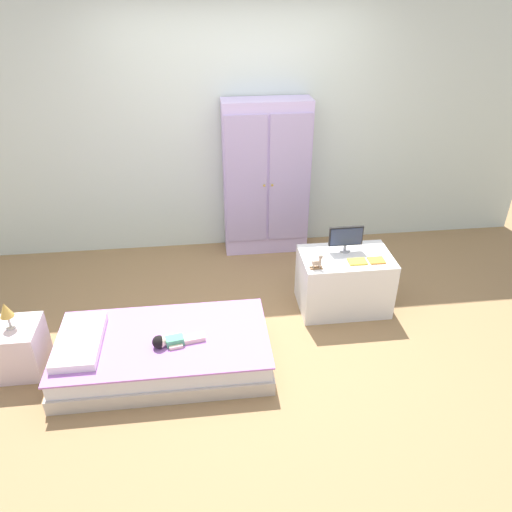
# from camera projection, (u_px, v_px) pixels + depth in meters

# --- Properties ---
(ground_plane) EXTENTS (10.00, 10.00, 0.02)m
(ground_plane) POSITION_uv_depth(u_px,v_px,m) (253.00, 330.00, 4.19)
(ground_plane) COLOR #99754C
(back_wall) EXTENTS (6.40, 0.05, 2.70)m
(back_wall) POSITION_uv_depth(u_px,v_px,m) (234.00, 122.00, 4.83)
(back_wall) COLOR silver
(back_wall) RESTS_ON ground_plane
(bed) EXTENTS (1.61, 0.85, 0.26)m
(bed) POSITION_uv_depth(u_px,v_px,m) (164.00, 352.00, 3.75)
(bed) COLOR beige
(bed) RESTS_ON ground_plane
(pillow) EXTENTS (0.32, 0.60, 0.07)m
(pillow) POSITION_uv_depth(u_px,v_px,m) (79.00, 341.00, 3.60)
(pillow) COLOR white
(pillow) RESTS_ON bed
(doll) EXTENTS (0.39, 0.15, 0.10)m
(doll) POSITION_uv_depth(u_px,v_px,m) (169.00, 341.00, 3.59)
(doll) COLOR #4CA375
(doll) RESTS_ON bed
(nightstand) EXTENTS (0.37, 0.37, 0.40)m
(nightstand) POSITION_uv_depth(u_px,v_px,m) (18.00, 348.00, 3.67)
(nightstand) COLOR silver
(nightstand) RESTS_ON ground_plane
(table_lamp) EXTENTS (0.10, 0.10, 0.22)m
(table_lamp) POSITION_uv_depth(u_px,v_px,m) (6.00, 311.00, 3.49)
(table_lamp) COLOR #B7B2AD
(table_lamp) RESTS_ON nightstand
(wardrobe) EXTENTS (0.87, 0.32, 1.61)m
(wardrobe) POSITION_uv_depth(u_px,v_px,m) (266.00, 179.00, 4.98)
(wardrobe) COLOR silver
(wardrobe) RESTS_ON ground_plane
(tv_stand) EXTENTS (0.78, 0.50, 0.53)m
(tv_stand) POSITION_uv_depth(u_px,v_px,m) (344.00, 281.00, 4.34)
(tv_stand) COLOR white
(tv_stand) RESTS_ON ground_plane
(tv_monitor) EXTENTS (0.30, 0.10, 0.24)m
(tv_monitor) POSITION_uv_depth(u_px,v_px,m) (346.00, 237.00, 4.20)
(tv_monitor) COLOR #99999E
(tv_monitor) RESTS_ON tv_stand
(rocking_horse_toy) EXTENTS (0.11, 0.04, 0.13)m
(rocking_horse_toy) POSITION_uv_depth(u_px,v_px,m) (318.00, 262.00, 4.00)
(rocking_horse_toy) COLOR #8E6642
(rocking_horse_toy) RESTS_ON tv_stand
(book_yellow) EXTENTS (0.15, 0.10, 0.01)m
(book_yellow) POSITION_uv_depth(u_px,v_px,m) (357.00, 262.00, 4.11)
(book_yellow) COLOR gold
(book_yellow) RESTS_ON tv_stand
(book_orange) EXTENTS (0.13, 0.11, 0.01)m
(book_orange) POSITION_uv_depth(u_px,v_px,m) (376.00, 260.00, 4.12)
(book_orange) COLOR orange
(book_orange) RESTS_ON tv_stand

